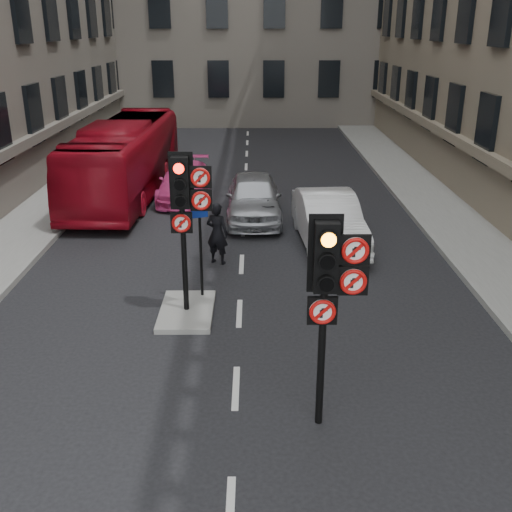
{
  "coord_description": "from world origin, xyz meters",
  "views": [
    {
      "loc": [
        0.32,
        -7.27,
        6.18
      ],
      "look_at": [
        0.37,
        1.94,
        2.6
      ],
      "focal_mm": 42.0,
      "sensor_mm": 36.0,
      "label": 1
    }
  ],
  "objects_px": {
    "motorcycle": "(267,216)",
    "motorcyclist": "(217,233)",
    "signal_near": "(331,280)",
    "car_white": "(329,220)",
    "car_silver": "(254,197)",
    "car_pink": "(185,182)",
    "bus_red": "(126,159)",
    "signal_far": "(186,199)",
    "info_sign": "(200,237)"
  },
  "relations": [
    {
      "from": "signal_near",
      "to": "car_white",
      "type": "relative_size",
      "value": 0.77
    },
    {
      "from": "car_pink",
      "to": "motorcyclist",
      "type": "bearing_deg",
      "value": -76.02
    },
    {
      "from": "motorcyclist",
      "to": "info_sign",
      "type": "xyz_separation_m",
      "value": [
        -0.24,
        -2.38,
        0.72
      ]
    },
    {
      "from": "car_pink",
      "to": "bus_red",
      "type": "bearing_deg",
      "value": 169.03
    },
    {
      "from": "car_pink",
      "to": "motorcyclist",
      "type": "xyz_separation_m",
      "value": [
        1.59,
        -6.59,
        0.23
      ]
    },
    {
      "from": "car_white",
      "to": "car_pink",
      "type": "bearing_deg",
      "value": 129.26
    },
    {
      "from": "signal_near",
      "to": "motorcycle",
      "type": "distance_m",
      "value": 10.18
    },
    {
      "from": "signal_far",
      "to": "info_sign",
      "type": "distance_m",
      "value": 1.35
    },
    {
      "from": "signal_near",
      "to": "car_white",
      "type": "bearing_deg",
      "value": 82.93
    },
    {
      "from": "signal_far",
      "to": "car_pink",
      "type": "xyz_separation_m",
      "value": [
        -1.14,
        9.7,
        -2.07
      ]
    },
    {
      "from": "motorcycle",
      "to": "motorcyclist",
      "type": "bearing_deg",
      "value": -113.5
    },
    {
      "from": "signal_far",
      "to": "info_sign",
      "type": "height_order",
      "value": "signal_far"
    },
    {
      "from": "car_pink",
      "to": "bus_red",
      "type": "xyz_separation_m",
      "value": [
        -2.25,
        0.45,
        0.79
      ]
    },
    {
      "from": "car_silver",
      "to": "motorcyclist",
      "type": "relative_size",
      "value": 2.6
    },
    {
      "from": "signal_near",
      "to": "car_silver",
      "type": "height_order",
      "value": "signal_near"
    },
    {
      "from": "signal_near",
      "to": "car_silver",
      "type": "distance_m",
      "value": 11.32
    },
    {
      "from": "car_pink",
      "to": "motorcycle",
      "type": "distance_m",
      "value": 4.84
    },
    {
      "from": "bus_red",
      "to": "info_sign",
      "type": "height_order",
      "value": "bus_red"
    },
    {
      "from": "car_white",
      "to": "car_silver",
      "type": "bearing_deg",
      "value": 127.62
    },
    {
      "from": "car_silver",
      "to": "signal_far",
      "type": "bearing_deg",
      "value": -102.22
    },
    {
      "from": "car_white",
      "to": "motorcycle",
      "type": "relative_size",
      "value": 2.93
    },
    {
      "from": "car_silver",
      "to": "signal_near",
      "type": "bearing_deg",
      "value": -84.78
    },
    {
      "from": "signal_far",
      "to": "motorcyclist",
      "type": "bearing_deg",
      "value": 81.7
    },
    {
      "from": "signal_far",
      "to": "car_white",
      "type": "height_order",
      "value": "signal_far"
    },
    {
      "from": "car_silver",
      "to": "info_sign",
      "type": "distance_m",
      "value": 6.55
    },
    {
      "from": "signal_near",
      "to": "info_sign",
      "type": "relative_size",
      "value": 1.57
    },
    {
      "from": "info_sign",
      "to": "car_pink",
      "type": "bearing_deg",
      "value": 79.52
    },
    {
      "from": "motorcyclist",
      "to": "signal_near",
      "type": "bearing_deg",
      "value": 129.18
    },
    {
      "from": "car_silver",
      "to": "bus_red",
      "type": "height_order",
      "value": "bus_red"
    },
    {
      "from": "info_sign",
      "to": "motorcycle",
      "type": "bearing_deg",
      "value": 53.05
    },
    {
      "from": "signal_near",
      "to": "car_white",
      "type": "distance_m",
      "value": 8.89
    },
    {
      "from": "signal_near",
      "to": "info_sign",
      "type": "bearing_deg",
      "value": 116.73
    },
    {
      "from": "car_silver",
      "to": "motorcyclist",
      "type": "xyz_separation_m",
      "value": [
        -1.0,
        -4.0,
        0.1
      ]
    },
    {
      "from": "car_silver",
      "to": "car_pink",
      "type": "relative_size",
      "value": 1.03
    },
    {
      "from": "signal_near",
      "to": "info_sign",
      "type": "height_order",
      "value": "signal_near"
    },
    {
      "from": "car_white",
      "to": "info_sign",
      "type": "xyz_separation_m",
      "value": [
        -3.46,
        -3.9,
        0.83
      ]
    },
    {
      "from": "bus_red",
      "to": "motorcycle",
      "type": "xyz_separation_m",
      "value": [
        5.28,
        -4.22,
        -0.95
      ]
    },
    {
      "from": "signal_far",
      "to": "car_silver",
      "type": "relative_size",
      "value": 0.8
    },
    {
      "from": "motorcycle",
      "to": "motorcyclist",
      "type": "distance_m",
      "value": 3.19
    },
    {
      "from": "car_pink",
      "to": "info_sign",
      "type": "bearing_deg",
      "value": -81.04
    },
    {
      "from": "signal_near",
      "to": "car_white",
      "type": "height_order",
      "value": "signal_near"
    },
    {
      "from": "signal_far",
      "to": "car_silver",
      "type": "height_order",
      "value": "signal_far"
    },
    {
      "from": "signal_far",
      "to": "motorcyclist",
      "type": "distance_m",
      "value": 3.65
    },
    {
      "from": "signal_far",
      "to": "bus_red",
      "type": "relative_size",
      "value": 0.35
    },
    {
      "from": "car_pink",
      "to": "motorcycle",
      "type": "bearing_deg",
      "value": -50.82
    },
    {
      "from": "car_white",
      "to": "motorcyclist",
      "type": "distance_m",
      "value": 3.56
    },
    {
      "from": "car_silver",
      "to": "car_pink",
      "type": "distance_m",
      "value": 3.67
    },
    {
      "from": "motorcycle",
      "to": "info_sign",
      "type": "distance_m",
      "value": 5.57
    },
    {
      "from": "signal_near",
      "to": "motorcycle",
      "type": "height_order",
      "value": "signal_near"
    },
    {
      "from": "signal_near",
      "to": "motorcycle",
      "type": "relative_size",
      "value": 2.26
    }
  ]
}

